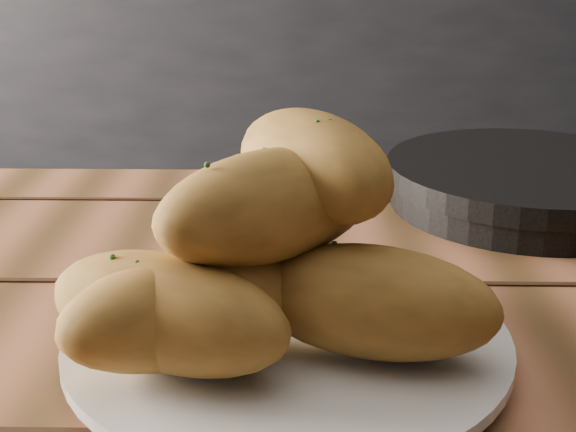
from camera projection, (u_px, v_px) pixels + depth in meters
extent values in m
cube|color=black|center=(285.00, 100.00, 2.75)|extent=(2.80, 0.60, 0.90)
cube|color=#9D5C3B|center=(498.00, 374.00, 0.54)|extent=(1.60, 0.82, 0.04)
cylinder|color=silver|center=(287.00, 347.00, 0.52)|extent=(0.26, 0.26, 0.01)
cylinder|color=silver|center=(287.00, 337.00, 0.52)|extent=(0.29, 0.29, 0.01)
ellipsoid|color=#B87E33|center=(191.00, 308.00, 0.47)|extent=(0.17, 0.14, 0.07)
ellipsoid|color=#B87E33|center=(372.00, 301.00, 0.48)|extent=(0.17, 0.11, 0.07)
ellipsoid|color=#B87E33|center=(282.00, 249.00, 0.56)|extent=(0.08, 0.15, 0.07)
ellipsoid|color=#B87E33|center=(270.00, 205.00, 0.48)|extent=(0.17, 0.15, 0.07)
ellipsoid|color=#B87E33|center=(312.00, 165.00, 0.51)|extent=(0.14, 0.16, 0.07)
ellipsoid|color=#B87E33|center=(167.00, 312.00, 0.47)|extent=(0.18, 0.13, 0.07)
cylinder|color=black|center=(528.00, 191.00, 0.80)|extent=(0.27, 0.27, 0.03)
cylinder|color=black|center=(530.00, 172.00, 0.79)|extent=(0.28, 0.28, 0.02)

